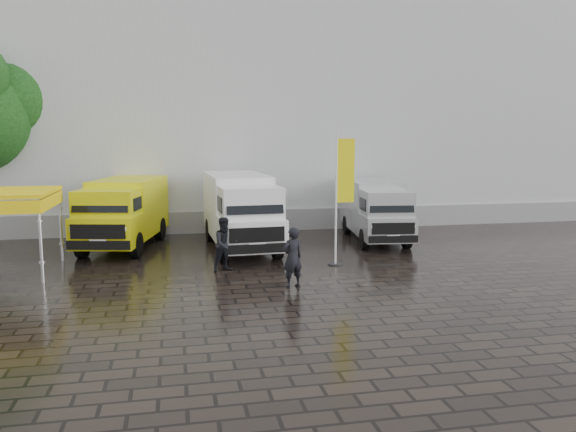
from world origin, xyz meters
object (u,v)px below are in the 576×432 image
(van_yellow, at_px, (124,214))
(van_silver, at_px, (375,211))
(van_white, at_px, (240,213))
(person_front, at_px, (292,257))
(flagpole, at_px, (341,193))
(wheelie_bin, at_px, (392,217))
(person_tent, at_px, (225,244))

(van_yellow, bearing_deg, van_silver, 9.76)
(van_white, bearing_deg, van_yellow, 162.85)
(van_white, xyz_separation_m, van_silver, (5.78, 0.71, -0.19))
(van_silver, distance_m, person_front, 8.31)
(van_yellow, height_order, van_white, van_white)
(flagpole, bearing_deg, wheelie_bin, 55.81)
(person_front, bearing_deg, person_tent, -72.89)
(flagpole, bearing_deg, van_silver, 56.40)
(wheelie_bin, relative_size, person_front, 0.61)
(van_silver, xyz_separation_m, person_front, (-4.95, -6.66, -0.36))
(van_white, bearing_deg, van_silver, 4.09)
(van_yellow, relative_size, person_front, 3.27)
(van_white, height_order, person_front, van_white)
(van_yellow, xyz_separation_m, person_front, (5.33, -7.10, -0.45))
(person_front, distance_m, person_tent, 2.97)
(flagpole, bearing_deg, person_front, -131.10)
(wheelie_bin, bearing_deg, van_silver, -140.59)
(wheelie_bin, distance_m, person_tent, 11.04)
(van_white, height_order, wheelie_bin, van_white)
(flagpole, height_order, person_tent, flagpole)
(flagpole, relative_size, wheelie_bin, 4.15)
(van_yellow, distance_m, flagpole, 8.89)
(van_silver, xyz_separation_m, person_tent, (-6.70, -4.25, -0.36))
(van_yellow, height_order, van_silver, van_yellow)
(van_silver, height_order, person_tent, van_silver)
(wheelie_bin, xyz_separation_m, person_tent, (-8.58, -6.93, 0.35))
(van_yellow, xyz_separation_m, wheelie_bin, (12.17, 2.24, -0.80))
(flagpole, bearing_deg, van_white, 131.97)
(van_white, distance_m, flagpole, 4.69)
(person_front, xyz_separation_m, person_tent, (-1.74, 2.40, -0.00))
(flagpole, relative_size, person_tent, 2.53)
(van_white, relative_size, person_front, 3.73)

